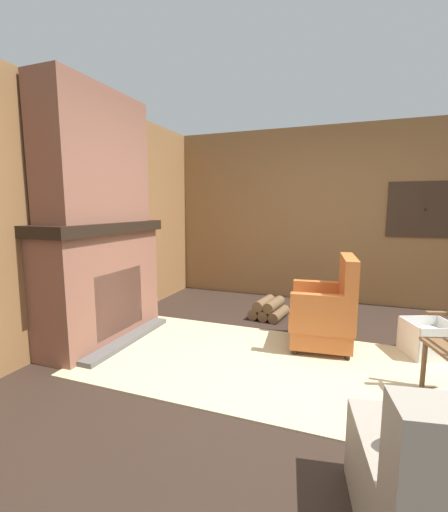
# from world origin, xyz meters

# --- Properties ---
(ground_plane) EXTENTS (14.00, 14.00, 0.00)m
(ground_plane) POSITION_xyz_m (0.00, 0.00, 0.00)
(ground_plane) COLOR #2D2119
(wood_panel_wall_left) EXTENTS (0.06, 5.46, 2.59)m
(wood_panel_wall_left) POSITION_xyz_m (-2.46, 0.00, 1.29)
(wood_panel_wall_left) COLOR olive
(wood_panel_wall_left) RESTS_ON ground
(wood_panel_wall_back) EXTENTS (5.46, 0.09, 2.59)m
(wood_panel_wall_back) POSITION_xyz_m (0.03, 2.46, 1.30)
(wood_panel_wall_back) COLOR olive
(wood_panel_wall_back) RESTS_ON ground
(fireplace_hearth) EXTENTS (0.67, 1.54, 1.26)m
(fireplace_hearth) POSITION_xyz_m (-2.19, 0.00, 0.63)
(fireplace_hearth) COLOR brown
(fireplace_hearth) RESTS_ON ground
(chimney_breast) EXTENTS (0.40, 1.27, 1.31)m
(chimney_breast) POSITION_xyz_m (-2.20, 0.00, 1.91)
(chimney_breast) COLOR brown
(chimney_breast) RESTS_ON fireplace_hearth
(area_rug) EXTENTS (3.37, 1.69, 0.01)m
(area_rug) POSITION_xyz_m (-0.37, -0.00, 0.01)
(area_rug) COLOR #C6B789
(area_rug) RESTS_ON ground
(armchair) EXTENTS (0.67, 0.73, 0.94)m
(armchair) POSITION_xyz_m (0.06, 0.60, 0.35)
(armchair) COLOR #C6662D
(armchair) RESTS_ON ground
(firewood_stack) EXTENTS (0.47, 0.50, 0.25)m
(firewood_stack) POSITION_xyz_m (-0.69, 1.32, 0.11)
(firewood_stack) COLOR brown
(firewood_stack) RESTS_ON ground
(laundry_basket) EXTENTS (0.52, 0.50, 0.34)m
(laundry_basket) POSITION_xyz_m (1.00, 0.73, 0.17)
(laundry_basket) COLOR white
(laundry_basket) RESTS_ON ground
(oil_lamp_vase) EXTENTS (0.13, 0.13, 0.23)m
(oil_lamp_vase) POSITION_xyz_m (-2.25, -0.56, 1.34)
(oil_lamp_vase) COLOR #99B29E
(oil_lamp_vase) RESTS_ON fireplace_hearth
(storage_case) EXTENTS (0.18, 0.23, 0.16)m
(storage_case) POSITION_xyz_m (-2.25, 0.25, 1.34)
(storage_case) COLOR black
(storage_case) RESTS_ON fireplace_hearth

